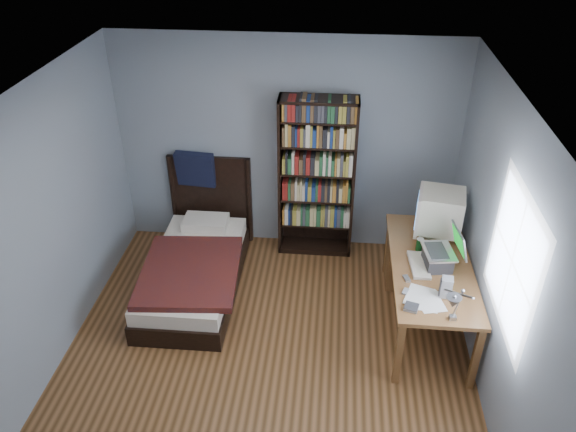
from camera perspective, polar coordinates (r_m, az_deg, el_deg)
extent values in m
plane|color=#4A2F16|center=(5.35, -2.37, -15.07)|extent=(4.20, 4.20, 0.00)
plane|color=white|center=(3.91, -3.19, 10.77)|extent=(4.20, 4.20, 0.00)
cube|color=gray|center=(6.32, -0.16, 7.08)|extent=(3.80, 0.04, 2.50)
cube|color=gray|center=(5.11, -24.38, -2.65)|extent=(0.04, 4.20, 2.50)
cube|color=gray|center=(4.68, 21.12, -5.20)|extent=(0.04, 4.20, 2.50)
cube|color=white|center=(4.44, 21.88, -4.29)|extent=(0.01, 1.14, 1.14)
cube|color=white|center=(4.44, 21.81, -4.29)|extent=(0.01, 1.00, 1.00)
cube|color=brown|center=(5.49, 14.35, -4.86)|extent=(0.75, 1.71, 0.04)
cube|color=brown|center=(5.07, 11.19, -13.51)|extent=(0.06, 0.06, 0.69)
cube|color=brown|center=(5.19, 18.53, -13.56)|extent=(0.06, 0.06, 0.69)
cube|color=brown|center=(6.30, 10.12, -3.03)|extent=(0.06, 0.06, 0.69)
cube|color=brown|center=(6.40, 15.92, -3.27)|extent=(0.06, 0.06, 0.69)
cube|color=brown|center=(6.21, 13.20, -4.05)|extent=(0.69, 0.40, 0.68)
cube|color=beige|center=(5.87, 14.55, -1.83)|extent=(0.31, 0.28, 0.03)
cylinder|color=beige|center=(5.84, 14.61, -1.44)|extent=(0.11, 0.11, 0.06)
cube|color=beige|center=(5.72, 15.24, 0.50)|extent=(0.49, 0.47, 0.40)
cube|color=beige|center=(5.69, 13.13, 0.61)|extent=(0.11, 0.42, 0.43)
cube|color=#3F7DE3|center=(5.69, 12.98, 0.62)|extent=(0.06, 0.32, 0.28)
cube|color=#2D2D30|center=(5.41, 14.95, -4.27)|extent=(0.27, 0.30, 0.16)
cube|color=#BCBCC1|center=(5.36, 15.08, -3.50)|extent=(0.31, 0.38, 0.02)
cube|color=#2D2D30|center=(5.35, 14.88, -3.39)|extent=(0.21, 0.29, 0.00)
cube|color=#BCBCC1|center=(5.32, 17.01, -2.41)|extent=(0.13, 0.36, 0.25)
cube|color=#0CBF26|center=(5.32, 16.90, -2.41)|extent=(0.10, 0.29, 0.19)
cube|color=#99999E|center=(4.89, 16.38, -9.87)|extent=(0.06, 0.05, 0.04)
cylinder|color=#99999E|center=(4.72, 16.86, -8.52)|extent=(0.02, 0.13, 0.37)
cylinder|color=#99999E|center=(4.39, 16.95, -7.57)|extent=(0.15, 0.30, 0.19)
cone|color=#99999E|center=(4.24, 16.44, -8.40)|extent=(0.11, 0.11, 0.10)
cube|color=beige|center=(5.40, 13.15, -4.88)|extent=(0.19, 0.43, 0.04)
cube|color=gray|center=(5.07, 15.79, -6.98)|extent=(0.11, 0.11, 0.19)
cylinder|color=#073619|center=(5.59, 13.23, -2.86)|extent=(0.07, 0.07, 0.13)
ellipsoid|color=silver|center=(5.68, 13.71, -2.89)|extent=(0.06, 0.10, 0.03)
cube|color=#BCBCC1|center=(5.22, 11.96, -6.22)|extent=(0.07, 0.11, 0.02)
cube|color=gray|center=(5.07, 11.84, -7.50)|extent=(0.07, 0.09, 0.02)
cube|color=gray|center=(4.92, 12.42, -9.06)|extent=(0.14, 0.14, 0.02)
cube|color=black|center=(6.32, -0.79, 3.96)|extent=(0.03, 0.30, 1.89)
cube|color=black|center=(6.29, 6.66, 3.61)|extent=(0.03, 0.30, 1.89)
cube|color=black|center=(5.91, 3.17, 11.74)|extent=(0.85, 0.30, 0.03)
cube|color=black|center=(6.77, 2.72, -3.04)|extent=(0.85, 0.30, 0.06)
cube|color=black|center=(6.41, 2.99, 4.38)|extent=(0.85, 0.02, 1.89)
cube|color=olive|center=(6.26, 2.92, 3.95)|extent=(0.77, 0.22, 1.69)
cube|color=black|center=(6.18, -9.44, -6.49)|extent=(0.92, 1.82, 0.22)
cube|color=beige|center=(6.06, -9.60, -5.08)|extent=(0.88, 1.76, 0.16)
cube|color=maroon|center=(5.82, -9.93, -5.58)|extent=(1.06, 1.25, 0.07)
cube|color=beige|center=(6.51, -8.35, -0.70)|extent=(0.50, 0.32, 0.12)
cube|color=black|center=(6.74, -7.79, 1.77)|extent=(0.97, 0.05, 1.10)
cylinder|color=black|center=(6.84, -11.54, 1.84)|extent=(0.06, 0.06, 1.10)
cylinder|color=black|center=(6.64, -3.99, 1.51)|extent=(0.06, 0.06, 1.10)
cube|color=black|center=(6.56, -9.37, 4.71)|extent=(0.46, 0.20, 0.43)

